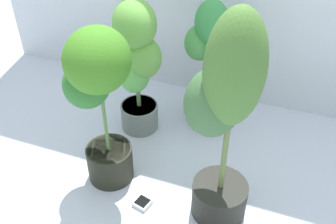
% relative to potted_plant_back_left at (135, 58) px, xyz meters
% --- Properties ---
extents(ground_plane, '(8.00, 8.00, 0.00)m').
position_rel_potted_plant_back_left_xyz_m(ground_plane, '(0.34, -0.33, -0.50)').
color(ground_plane, silver).
rests_on(ground_plane, ground).
extents(potted_plant_back_left, '(0.41, 0.36, 0.85)m').
position_rel_potted_plant_back_left_xyz_m(potted_plant_back_left, '(0.00, 0.00, 0.00)').
color(potted_plant_back_left, slate).
rests_on(potted_plant_back_left, ground).
extents(potted_plant_front_right, '(0.40, 0.35, 1.10)m').
position_rel_potted_plant_back_left_xyz_m(potted_plant_front_right, '(0.62, -0.46, 0.12)').
color(potted_plant_front_right, '#272722').
rests_on(potted_plant_front_right, ground).
extents(potted_plant_front_left, '(0.40, 0.35, 0.89)m').
position_rel_potted_plant_back_left_xyz_m(potted_plant_front_left, '(0.00, -0.43, 0.06)').
color(potted_plant_front_left, '#26281C').
rests_on(potted_plant_front_left, ground).
extents(potted_plant_back_center, '(0.34, 0.26, 0.83)m').
position_rel_potted_plant_back_left_xyz_m(potted_plant_back_center, '(0.37, 0.20, -0.04)').
color(potted_plant_back_center, black).
rests_on(potted_plant_back_center, ground).
extents(hygrometer_box, '(0.10, 0.10, 0.03)m').
position_rel_potted_plant_back_left_xyz_m(hygrometer_box, '(0.27, -0.57, -0.49)').
color(hygrometer_box, white).
rests_on(hygrometer_box, ground).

